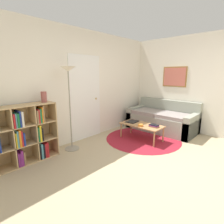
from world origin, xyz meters
TOP-DOWN VIEW (x-y plane):
  - ground_plane at (0.00, 0.00)m, footprint 14.00×14.00m
  - wall_back at (0.00, 2.35)m, footprint 7.71×0.11m
  - wall_right at (2.38, 1.16)m, footprint 0.08×5.32m
  - rug at (0.96, 1.21)m, footprint 1.84×1.84m
  - bookshelf at (-1.56, 2.14)m, footprint 1.18×0.34m
  - floor_lamp at (-0.60, 2.01)m, footprint 0.31×0.31m
  - couch at (1.95, 1.21)m, footprint 0.90×1.85m
  - coffee_table at (0.90, 1.23)m, footprint 0.51×1.03m
  - laptop at (0.93, 1.53)m, footprint 0.33×0.27m
  - bowl at (0.75, 1.15)m, footprint 0.12×0.12m
  - book_stack_on_table at (0.92, 0.90)m, footprint 0.14×0.22m
  - vase_on_shelf at (-1.08, 2.13)m, footprint 0.11×0.11m

SIDE VIEW (x-z plane):
  - ground_plane at x=0.00m, z-range 0.00..0.00m
  - rug at x=0.96m, z-range 0.00..0.01m
  - couch at x=1.95m, z-range -0.13..0.72m
  - coffee_table at x=0.90m, z-range 0.15..0.54m
  - laptop at x=0.93m, z-range 0.38..0.40m
  - bowl at x=0.75m, z-range 0.38..0.44m
  - book_stack_on_table at x=0.92m, z-range 0.38..0.44m
  - bookshelf at x=-1.56m, z-range 0.00..1.06m
  - vase_on_shelf at x=-1.08m, z-range 1.07..1.27m
  - wall_back at x=0.00m, z-range -0.01..2.59m
  - wall_right at x=2.38m, z-range 0.00..2.60m
  - floor_lamp at x=-0.60m, z-range 0.55..2.29m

